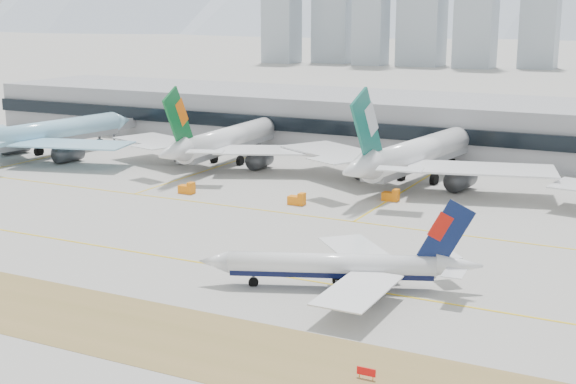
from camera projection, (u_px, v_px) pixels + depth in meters
The scene contains 10 objects.
ground at pixel (196, 251), 135.73m from camera, with size 3000.00×3000.00×0.00m, color gray.
taxiing_airliner at pixel (342, 267), 116.98m from camera, with size 39.80×33.62×14.00m.
widebody_korean at pixel (44, 135), 220.33m from camera, with size 65.45×64.54×23.52m.
widebody_eva at pixel (225, 142), 209.90m from camera, with size 64.32×62.89×22.94m.
widebody_cathay at pixel (416, 155), 187.32m from camera, with size 69.42×68.46×24.95m.
terminal at pixel (412, 123), 234.00m from camera, with size 280.00×43.10×15.00m.
hold_sign_right at pixel (366, 372), 88.69m from camera, with size 2.20×0.15×1.35m.
gse_extra at pixel (297, 200), 167.79m from camera, with size 3.55×2.00×2.60m.
gse_c at pixel (391, 196), 171.24m from camera, with size 3.55×2.00×2.60m.
gse_b at pixel (187, 189), 178.05m from camera, with size 3.55×2.00×2.60m.
Camera 1 is at (72.46, -109.11, 40.13)m, focal length 50.00 mm.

